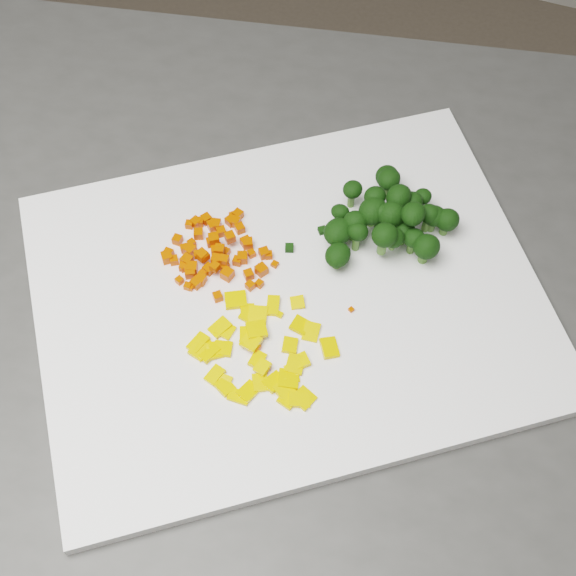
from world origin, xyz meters
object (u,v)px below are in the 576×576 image
(counter_block, at_px, (309,447))
(cutting_board, at_px, (288,297))
(pepper_pile, at_px, (264,346))
(broccoli_pile, at_px, (388,220))
(carrot_pile, at_px, (219,249))

(counter_block, height_order, cutting_board, cutting_board)
(counter_block, xyz_separation_m, pepper_pile, (-0.02, -0.09, 0.47))
(cutting_board, distance_m, broccoli_pile, 0.12)
(pepper_pile, bearing_deg, carrot_pile, 133.71)
(pepper_pile, relative_size, broccoli_pile, 0.97)
(cutting_board, relative_size, broccoli_pile, 3.75)
(cutting_board, distance_m, pepper_pile, 0.07)
(cutting_board, distance_m, carrot_pile, 0.08)
(carrot_pile, bearing_deg, broccoli_pile, 28.22)
(counter_block, bearing_deg, broccoli_pile, 57.22)
(broccoli_pile, bearing_deg, pepper_pile, -113.16)
(broccoli_pile, bearing_deg, counter_block, -122.78)
(broccoli_pile, bearing_deg, cutting_board, -125.99)
(cutting_board, bearing_deg, broccoli_pile, 54.01)
(counter_block, height_order, pepper_pile, pepper_pile)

